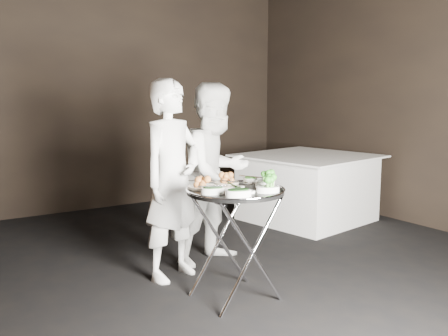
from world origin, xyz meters
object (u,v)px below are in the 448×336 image
serving_tray (235,190)px  waiter_right (216,174)px  waiter_left (172,180)px  dining_table (307,187)px  tray_stand (235,239)px

serving_tray → waiter_right: waiter_right is taller
waiter_left → waiter_right: bearing=-3.6°
waiter_right → dining_table: 1.85m
tray_stand → waiter_right: waiter_right is taller
waiter_left → waiter_right: size_ratio=1.01×
dining_table → waiter_right: bearing=-158.7°
serving_tray → waiter_right: size_ratio=0.45×
waiter_right → tray_stand: bearing=-126.0°
serving_tray → waiter_right: 0.85m
waiter_right → dining_table: (1.69, 0.66, -0.40)m
tray_stand → waiter_left: (-0.18, 0.64, 0.36)m
serving_tray → waiter_right: bearing=67.1°
dining_table → serving_tray: bearing=-144.5°
tray_stand → waiter_right: 0.92m
tray_stand → serving_tray: serving_tray is taller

